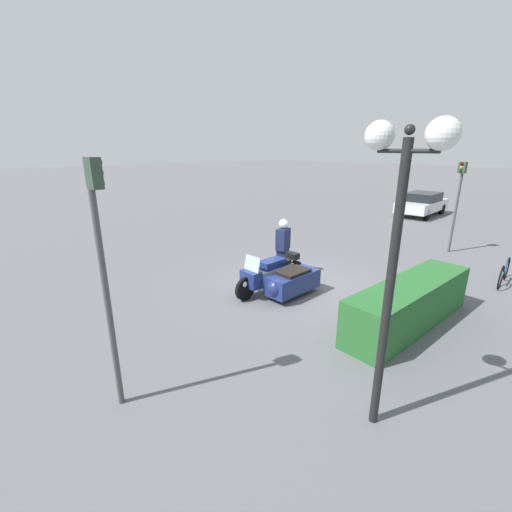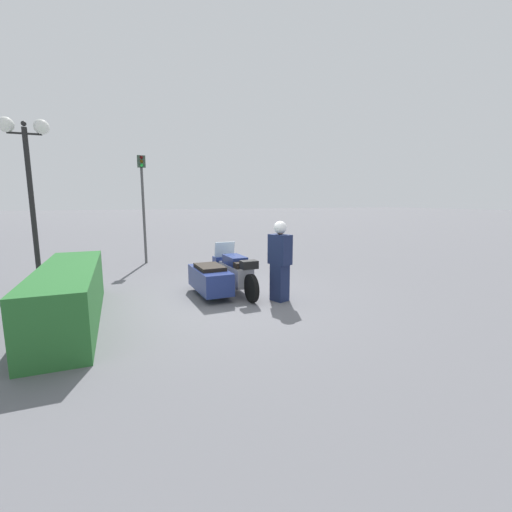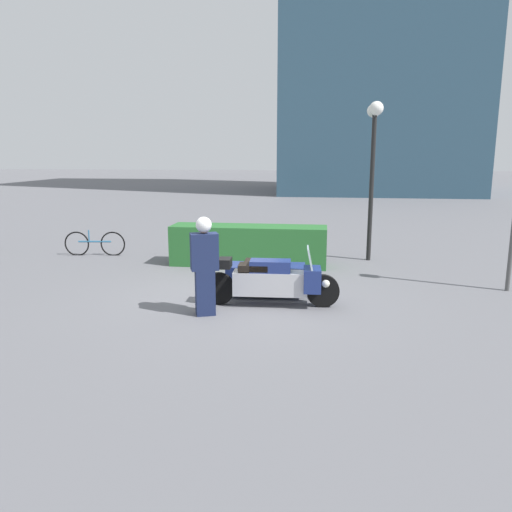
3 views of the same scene
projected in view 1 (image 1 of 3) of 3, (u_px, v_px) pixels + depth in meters
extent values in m
plane|color=slate|center=(297.00, 288.00, 9.85)|extent=(160.00, 160.00, 0.00)
cylinder|color=black|center=(245.00, 289.00, 8.96)|extent=(0.63, 0.13, 0.63)
cylinder|color=black|center=(295.00, 271.00, 10.27)|extent=(0.63, 0.13, 0.63)
cylinder|color=black|center=(294.00, 286.00, 9.30)|extent=(0.49, 0.12, 0.49)
cube|color=#B7B7BC|center=(272.00, 275.00, 9.58)|extent=(1.42, 0.48, 0.45)
cube|color=navy|center=(272.00, 264.00, 9.48)|extent=(0.78, 0.42, 0.24)
cube|color=black|center=(280.00, 262.00, 9.70)|extent=(0.58, 0.41, 0.12)
cube|color=navy|center=(251.00, 279.00, 9.03)|extent=(0.35, 0.57, 0.44)
cube|color=silver|center=(252.00, 264.00, 8.94)|extent=(0.14, 0.54, 0.40)
sphere|color=white|center=(244.00, 284.00, 8.88)|extent=(0.18, 0.18, 0.18)
cube|color=navy|center=(293.00, 282.00, 9.21)|extent=(1.61, 0.72, 0.50)
sphere|color=navy|center=(276.00, 288.00, 8.76)|extent=(0.48, 0.47, 0.47)
cube|color=black|center=(293.00, 272.00, 9.12)|extent=(0.90, 0.59, 0.09)
cube|color=black|center=(292.00, 256.00, 10.04)|extent=(0.26, 0.38, 0.18)
cube|color=#192347|center=(283.00, 262.00, 10.77)|extent=(0.42, 0.39, 0.83)
cube|color=#192347|center=(283.00, 239.00, 10.54)|extent=(0.56, 0.44, 0.66)
sphere|color=tan|center=(283.00, 225.00, 10.41)|extent=(0.22, 0.22, 0.22)
sphere|color=white|center=(283.00, 224.00, 10.40)|extent=(0.28, 0.28, 0.28)
cube|color=#28662D|center=(409.00, 304.00, 7.63)|extent=(4.02, 0.95, 1.03)
cylinder|color=black|center=(388.00, 298.00, 4.45)|extent=(0.12, 0.12, 3.95)
cylinder|color=black|center=(407.00, 151.00, 3.90)|extent=(0.05, 0.73, 0.05)
sphere|color=white|center=(443.00, 133.00, 3.59)|extent=(0.36, 0.36, 0.36)
sphere|color=white|center=(380.00, 135.00, 4.11)|extent=(0.36, 0.36, 0.36)
sphere|color=black|center=(410.00, 130.00, 3.83)|extent=(0.12, 0.12, 0.12)
cylinder|color=#4C4C4C|center=(108.00, 306.00, 4.91)|extent=(0.09, 0.09, 3.33)
cube|color=#334738|center=(94.00, 173.00, 4.38)|extent=(0.15, 0.27, 0.40)
sphere|color=#410707|center=(98.00, 163.00, 4.39)|extent=(0.11, 0.11, 0.11)
sphere|color=#462D06|center=(99.00, 173.00, 4.43)|extent=(0.11, 0.11, 0.11)
sphere|color=green|center=(101.00, 183.00, 4.47)|extent=(0.11, 0.11, 0.11)
cylinder|color=#4C4C4C|center=(455.00, 214.00, 12.82)|extent=(0.09, 0.09, 2.97)
cube|color=#334738|center=(462.00, 168.00, 12.29)|extent=(0.18, 0.28, 0.40)
sphere|color=#410707|center=(462.00, 164.00, 12.21)|extent=(0.11, 0.11, 0.11)
sphere|color=orange|center=(461.00, 168.00, 12.25)|extent=(0.11, 0.11, 0.11)
sphere|color=#07350F|center=(461.00, 171.00, 12.29)|extent=(0.11, 0.11, 0.11)
cube|color=silver|center=(422.00, 205.00, 20.29)|extent=(4.24, 2.05, 0.56)
cube|color=black|center=(423.00, 197.00, 20.14)|extent=(2.26, 1.75, 0.48)
cylinder|color=black|center=(416.00, 206.00, 21.74)|extent=(0.64, 0.26, 0.62)
cylinder|color=black|center=(442.00, 209.00, 20.74)|extent=(0.64, 0.26, 0.62)
cylinder|color=black|center=(400.00, 211.00, 20.01)|extent=(0.64, 0.26, 0.62)
cylinder|color=black|center=(427.00, 215.00, 19.01)|extent=(0.64, 0.26, 0.62)
torus|color=black|center=(501.00, 278.00, 9.68)|extent=(0.71, 0.12, 0.71)
torus|color=black|center=(507.00, 269.00, 10.41)|extent=(0.71, 0.12, 0.71)
cylinder|color=#2D668C|center=(504.00, 271.00, 10.03)|extent=(0.93, 0.16, 0.05)
cylinder|color=#2D668C|center=(507.00, 264.00, 10.08)|extent=(0.04, 0.04, 0.33)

